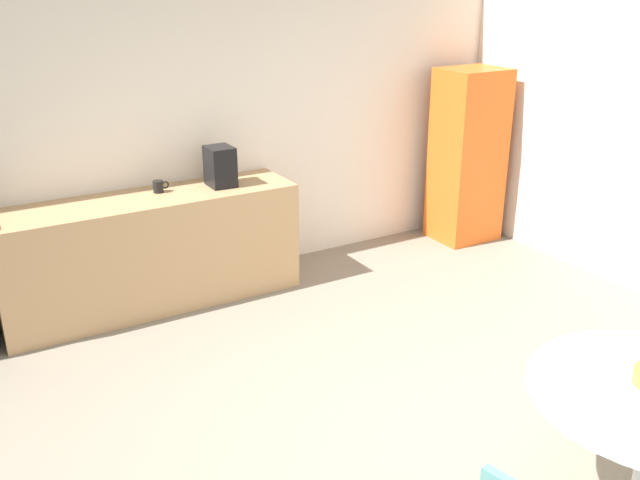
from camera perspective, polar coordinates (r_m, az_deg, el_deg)
The scene contains 6 objects.
ground_plane at distance 4.06m, azimuth 7.85°, elevation -17.57°, with size 6.00×6.00×0.00m, color gray.
wall_back at distance 5.94m, azimuth -9.72°, elevation 8.93°, with size 6.00×0.10×2.60m, color silver.
counter_block at distance 5.68m, azimuth -13.57°, elevation -0.92°, with size 2.33×0.60×0.90m, color tan.
locker_cabinet at distance 6.99m, azimuth 11.95°, elevation 6.71°, with size 0.60×0.50×1.67m, color orange.
mug_white at distance 5.62m, azimuth -13.03°, elevation 4.28°, with size 0.13×0.08×0.09m.
coffee_maker at distance 5.68m, azimuth -8.15°, elevation 5.97°, with size 0.20×0.24×0.32m, color black.
Camera 1 is at (-2.04, -2.43, 2.53)m, focal length 39.21 mm.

